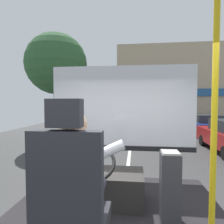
% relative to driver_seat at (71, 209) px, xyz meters
% --- Properties ---
extents(ground, '(18.00, 44.00, 0.06)m').
position_rel_driver_seat_xyz_m(ground, '(0.21, 9.33, -1.36)').
color(ground, '#363636').
extents(driver_seat, '(0.48, 0.48, 1.33)m').
position_rel_driver_seat_xyz_m(driver_seat, '(0.00, 0.00, 0.00)').
color(driver_seat, black).
rests_on(driver_seat, bus_floor).
extents(bus_driver, '(0.73, 0.59, 0.78)m').
position_rel_driver_seat_xyz_m(bus_driver, '(-0.00, 0.13, 0.17)').
color(bus_driver, '#282833').
rests_on(bus_driver, driver_seat).
extents(steering_console, '(1.10, 1.01, 0.83)m').
position_rel_driver_seat_xyz_m(steering_console, '(-0.00, 1.20, -0.35)').
color(steering_console, '#282623').
rests_on(steering_console, bus_floor).
extents(handrail_pole, '(0.04, 0.04, 2.15)m').
position_rel_driver_seat_xyz_m(handrail_pole, '(1.02, 0.23, 0.50)').
color(handrail_pole, gold).
rests_on(handrail_pole, bus_floor).
extents(fare_box, '(0.20, 0.23, 0.78)m').
position_rel_driver_seat_xyz_m(fare_box, '(0.82, 0.89, -0.19)').
color(fare_box, '#333338').
rests_on(fare_box, bus_floor).
extents(windshield_panel, '(2.50, 0.08, 1.48)m').
position_rel_driver_seat_xyz_m(windshield_panel, '(0.21, 2.15, 0.47)').
color(windshield_panel, silver).
extents(street_tree, '(3.05, 3.05, 5.53)m').
position_rel_driver_seat_xyz_m(street_tree, '(-3.52, 8.29, 2.65)').
color(street_tree, '#4C3828').
rests_on(street_tree, ground).
extents(shop_building, '(11.42, 5.57, 7.03)m').
position_rel_driver_seat_xyz_m(shop_building, '(4.55, 18.43, 2.18)').
color(shop_building, tan).
rests_on(shop_building, ground).
extents(parked_car_blue, '(1.97, 4.45, 1.31)m').
position_rel_driver_seat_xyz_m(parked_car_blue, '(4.90, 12.03, -0.66)').
color(parked_car_blue, navy).
rests_on(parked_car_blue, ground).
extents(parked_car_silver, '(2.01, 3.99, 1.34)m').
position_rel_driver_seat_xyz_m(parked_car_silver, '(4.46, 18.51, -0.64)').
color(parked_car_silver, silver).
rests_on(parked_car_silver, ground).
extents(parked_car_charcoal, '(1.94, 4.43, 1.35)m').
position_rel_driver_seat_xyz_m(parked_car_charcoal, '(4.45, 23.08, -0.64)').
color(parked_car_charcoal, '#474C51').
rests_on(parked_car_charcoal, ground).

